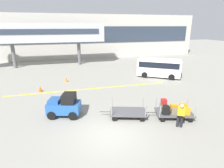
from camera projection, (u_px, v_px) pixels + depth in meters
name	position (u px, v px, depth m)	size (l,w,h in m)	color
ground_plane	(109.00, 135.00, 10.14)	(120.00, 120.00, 0.00)	gray
apron_lead_line	(92.00, 89.00, 17.54)	(15.25, 0.20, 0.01)	yellow
terminal_building	(72.00, 37.00, 32.82)	(47.66, 2.51, 7.71)	#BCB7AD
jet_bridge	(33.00, 33.00, 25.58)	(18.64, 3.00, 6.08)	#B7B7BC
baggage_tug	(64.00, 106.00, 12.05)	(2.33, 1.75, 1.58)	#2659A5
baggage_cart_lead	(128.00, 112.00, 12.05)	(3.08, 2.02, 1.10)	#4C4C4F
baggage_cart_middle	(174.00, 110.00, 11.91)	(3.08, 2.02, 1.14)	#4C4C4F
baggage_handler	(181.00, 114.00, 10.63)	(0.56, 0.57, 1.56)	black
shuttle_van	(159.00, 67.00, 21.24)	(5.03, 4.29, 2.10)	white
safety_cone_near	(66.00, 79.00, 19.67)	(0.36, 0.36, 0.55)	orange
safety_cone_far	(40.00, 89.00, 16.70)	(0.36, 0.36, 0.55)	#EA590F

